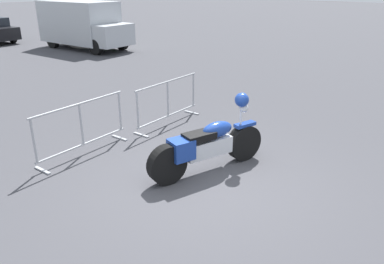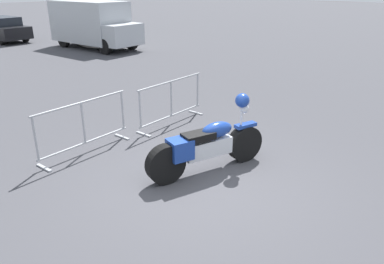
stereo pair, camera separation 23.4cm
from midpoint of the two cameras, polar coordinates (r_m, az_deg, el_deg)
name	(u,v)px [view 2 (the right image)]	position (r m, az deg, el deg)	size (l,w,h in m)	color
ground_plane	(203,185)	(6.49, 2.77, -8.09)	(120.00, 120.00, 0.00)	#424247
motorcycle	(208,145)	(6.73, 3.39, -1.95)	(2.39, 0.76, 1.36)	black
crowd_barrier_near	(84,127)	(7.74, -15.35, 0.80)	(2.14, 0.66, 1.07)	#9EA0A5
crowd_barrier_far	(171,102)	(9.02, -2.44, 4.63)	(2.14, 0.66, 1.07)	#9EA0A5
delivery_van	(93,23)	(20.32, -14.55, 15.76)	(2.58, 5.21, 2.31)	#B2B7BC
parked_car_black	(1,29)	(24.51, -26.87, 13.83)	(2.13, 4.16, 1.35)	black
planter_island	(115,38)	(21.70, -11.28, 13.81)	(3.59, 3.59, 1.08)	#ADA89E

